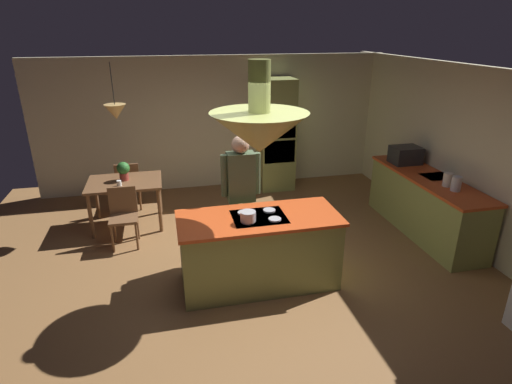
{
  "coord_description": "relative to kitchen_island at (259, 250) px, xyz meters",
  "views": [
    {
      "loc": [
        -1.03,
        -4.58,
        3.04
      ],
      "look_at": [
        0.1,
        0.4,
        1.0
      ],
      "focal_mm": 29.14,
      "sensor_mm": 36.0,
      "label": 1
    }
  ],
  "objects": [
    {
      "name": "potted_plant_on_table",
      "position": [
        -1.7,
        2.15,
        0.46
      ],
      "size": [
        0.2,
        0.2,
        0.3
      ],
      "color": "#99382D",
      "rests_on": "dining_table"
    },
    {
      "name": "counter_run_right",
      "position": [
        2.84,
        0.8,
        0.01
      ],
      "size": [
        0.73,
        2.37,
        0.93
      ],
      "color": "#8C934C",
      "rests_on": "ground"
    },
    {
      "name": "dining_table",
      "position": [
        -1.7,
        2.1,
        0.19
      ],
      "size": [
        1.15,
        0.85,
        0.76
      ],
      "color": "brown",
      "rests_on": "ground"
    },
    {
      "name": "chair_by_back_wall",
      "position": [
        -1.7,
        2.75,
        0.04
      ],
      "size": [
        0.4,
        0.4,
        0.87
      ],
      "rotation": [
        0.0,
        0.0,
        3.14
      ],
      "color": "brown",
      "rests_on": "ground"
    },
    {
      "name": "cup_on_table",
      "position": [
        -1.76,
        1.89,
        0.34
      ],
      "size": [
        0.07,
        0.07,
        0.09
      ],
      "primitive_type": "cylinder",
      "color": "white",
      "rests_on": "dining_table"
    },
    {
      "name": "ground",
      "position": [
        0.0,
        0.2,
        -0.47
      ],
      "size": [
        8.16,
        8.16,
        0.0
      ],
      "primitive_type": "plane",
      "color": "olive"
    },
    {
      "name": "person_at_island",
      "position": [
        -0.08,
        0.7,
        0.54
      ],
      "size": [
        0.53,
        0.23,
        1.75
      ],
      "color": "tan",
      "rests_on": "ground"
    },
    {
      "name": "oven_tower",
      "position": [
        1.1,
        3.24,
        0.61
      ],
      "size": [
        0.66,
        0.62,
        2.15
      ],
      "color": "#8C934C",
      "rests_on": "ground"
    },
    {
      "name": "canister_flour",
      "position": [
        2.84,
        0.22,
        0.56
      ],
      "size": [
        0.13,
        0.13,
        0.21
      ],
      "primitive_type": "cylinder",
      "color": "silver",
      "rests_on": "counter_run_right"
    },
    {
      "name": "range_hood",
      "position": [
        0.0,
        0.0,
        1.51
      ],
      "size": [
        1.1,
        1.1,
        1.0
      ],
      "color": "#8C934C"
    },
    {
      "name": "microwave_on_counter",
      "position": [
        2.84,
        1.5,
        0.6
      ],
      "size": [
        0.46,
        0.36,
        0.28
      ],
      "primitive_type": "cube",
      "color": "#232326",
      "rests_on": "counter_run_right"
    },
    {
      "name": "wall_back",
      "position": [
        0.0,
        3.65,
        0.81
      ],
      "size": [
        6.8,
        0.1,
        2.55
      ],
      "primitive_type": "cube",
      "color": "beige",
      "rests_on": "ground"
    },
    {
      "name": "wall_right",
      "position": [
        3.25,
        0.6,
        0.81
      ],
      "size": [
        0.1,
        7.2,
        2.55
      ],
      "primitive_type": "cube",
      "color": "beige",
      "rests_on": "ground"
    },
    {
      "name": "canister_sugar",
      "position": [
        2.84,
        0.4,
        0.56
      ],
      "size": [
        0.13,
        0.13,
        0.2
      ],
      "primitive_type": "cylinder",
      "color": "silver",
      "rests_on": "counter_run_right"
    },
    {
      "name": "cooking_pot_on_cooktop",
      "position": [
        -0.16,
        -0.13,
        0.54
      ],
      "size": [
        0.18,
        0.18,
        0.12
      ],
      "primitive_type": "cylinder",
      "color": "#B2B2B7",
      "rests_on": "kitchen_island"
    },
    {
      "name": "chair_facing_island",
      "position": [
        -1.7,
        1.45,
        0.04
      ],
      "size": [
        0.4,
        0.4,
        0.87
      ],
      "color": "brown",
      "rests_on": "ground"
    },
    {
      "name": "pendant_light_over_table",
      "position": [
        -1.7,
        2.1,
        1.4
      ],
      "size": [
        0.32,
        0.32,
        0.82
      ],
      "color": "#E0B266"
    },
    {
      "name": "kitchen_island",
      "position": [
        0.0,
        0.0,
        0.0
      ],
      "size": [
        1.96,
        0.85,
        0.95
      ],
      "color": "#8C934C",
      "rests_on": "ground"
    }
  ]
}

